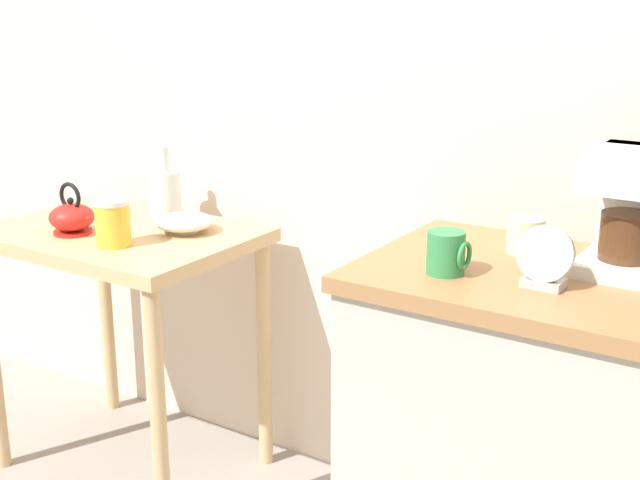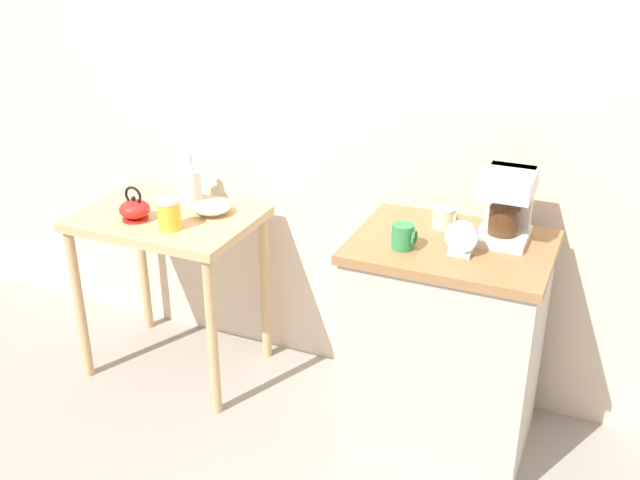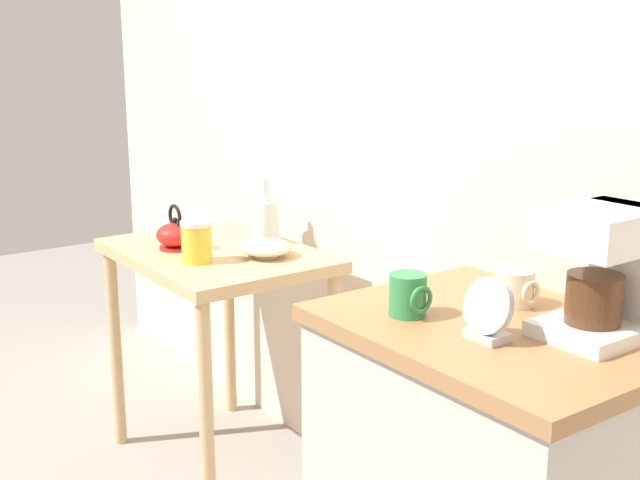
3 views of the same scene
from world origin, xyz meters
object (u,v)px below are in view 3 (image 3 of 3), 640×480
Objects in this scene: bowl_stoneware at (266,248)px; mug_small_cream at (516,288)px; table_clock at (488,313)px; teakettle at (176,235)px; glass_carafe_vase at (265,220)px; mug_tall_green at (408,295)px; canister_enamel at (197,241)px; coffee_maker at (606,266)px.

mug_small_cream reaches higher than bowl_stoneware.
teakettle is at bearing 179.41° from table_clock.
glass_carafe_vase is at bearing 72.75° from teakettle.
glass_carafe_vase is 1.16m from mug_tall_green.
glass_carafe_vase reaches higher than bowl_stoneware.
canister_enamel is at bearing -179.70° from table_clock.
coffee_maker reaches higher than canister_enamel.
coffee_maker is at bearing 7.41° from teakettle.
canister_enamel is at bearing -6.27° from teakettle.
coffee_maker reaches higher than teakettle.
teakettle is at bearing -144.08° from bowl_stoneware.
glass_carafe_vase reaches higher than mug_small_cream.
glass_carafe_vase is 0.85× the size of coffee_maker.
glass_carafe_vase is 1.34m from table_clock.
glass_carafe_vase is at bearing 107.15° from canister_enamel.
mug_small_cream is 0.73× the size of table_clock.
mug_small_cream is (-0.22, 0.00, -0.10)m from coffee_maker.
bowl_stoneware is 1.16m from table_clock.
glass_carafe_vase is at bearing 166.75° from table_clock.
coffee_maker reaches higher than bowl_stoneware.
bowl_stoneware is 1.29× the size of canister_enamel.
teakettle is 1.53m from coffee_maker.
canister_enamel is 1.35m from coffee_maker.
coffee_maker is 0.40m from mug_tall_green.
glass_carafe_vase is at bearing 176.08° from coffee_maker.
canister_enamel is (0.19, -0.02, 0.02)m from teakettle.
bowl_stoneware is at bearing -179.59° from mug_small_cream.
mug_tall_green is (-0.09, -0.24, 0.01)m from mug_small_cream.
glass_carafe_vase is at bearing 148.71° from bowl_stoneware.
bowl_stoneware is 1.86× the size of mug_tall_green.
mug_tall_green is at bearing -1.98° from teakettle.
bowl_stoneware is 1.83× the size of mug_small_cream.
canister_enamel is 1.12m from mug_small_cream.
glass_carafe_vase is 2.38× the size of mug_small_cream.
glass_carafe_vase is 1.74× the size of table_clock.
table_clock is (0.11, -0.21, 0.02)m from mug_small_cream.
mug_tall_green is at bearing -16.83° from glass_carafe_vase.
bowl_stoneware is 0.97m from mug_tall_green.
table_clock is at bearing -13.25° from glass_carafe_vase.
glass_carafe_vase is (-0.17, 0.10, 0.05)m from bowl_stoneware.
bowl_stoneware is 0.65× the size of coffee_maker.
bowl_stoneware is at bearing 35.92° from teakettle.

